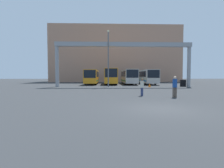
# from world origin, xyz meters

# --- Properties ---
(ground_plane) EXTENTS (200.00, 200.00, 0.00)m
(ground_plane) POSITION_xyz_m (0.00, 0.00, 0.00)
(ground_plane) COLOR #2D3033
(building_backdrop) EXTENTS (39.21, 12.00, 16.78)m
(building_backdrop) POSITION_xyz_m (0.00, 47.06, 8.39)
(building_backdrop) COLOR tan
(building_backdrop) RESTS_ON ground
(overhead_gantry) EXTENTS (22.81, 0.80, 7.43)m
(overhead_gantry) POSITION_xyz_m (0.00, 19.71, 6.06)
(overhead_gantry) COLOR gray
(overhead_gantry) RESTS_ON ground
(bus_slot_0) EXTENTS (2.52, 11.65, 3.06)m
(bus_slot_0) POSITION_xyz_m (-6.07, 29.21, 1.77)
(bus_slot_0) COLOR orange
(bus_slot_0) RESTS_ON ground
(bus_slot_1) EXTENTS (2.62, 10.08, 3.35)m
(bus_slot_1) POSITION_xyz_m (-2.02, 28.42, 1.93)
(bus_slot_1) COLOR orange
(bus_slot_1) RESTS_ON ground
(bus_slot_2) EXTENTS (2.55, 11.00, 3.15)m
(bus_slot_2) POSITION_xyz_m (2.02, 28.88, 1.81)
(bus_slot_2) COLOR beige
(bus_slot_2) RESTS_ON ground
(bus_slot_3) EXTENTS (2.59, 12.19, 3.10)m
(bus_slot_3) POSITION_xyz_m (6.07, 29.48, 1.79)
(bus_slot_3) COLOR beige
(bus_slot_3) RESTS_ON ground
(pedestrian_far_center) EXTENTS (0.38, 0.38, 1.81)m
(pedestrian_far_center) POSITION_xyz_m (2.86, 5.13, 0.96)
(pedestrian_far_center) COLOR brown
(pedestrian_far_center) RESTS_ON ground
(pedestrian_near_right) EXTENTS (0.33, 0.33, 1.59)m
(pedestrian_near_right) POSITION_xyz_m (0.30, 6.41, 0.85)
(pedestrian_near_right) COLOR navy
(pedestrian_near_right) RESTS_ON ground
(traffic_cone) EXTENTS (0.45, 0.45, 0.66)m
(traffic_cone) POSITION_xyz_m (4.17, 18.86, 0.33)
(traffic_cone) COLOR orange
(traffic_cone) RESTS_ON ground
(tire_stack) EXTENTS (1.04, 1.04, 1.20)m
(tire_stack) POSITION_xyz_m (10.34, 20.13, 0.60)
(tire_stack) COLOR black
(tire_stack) RESTS_ON ground
(lamp_post) EXTENTS (0.36, 0.36, 9.32)m
(lamp_post) POSITION_xyz_m (-2.62, 19.22, 5.03)
(lamp_post) COLOR #595B60
(lamp_post) RESTS_ON ground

